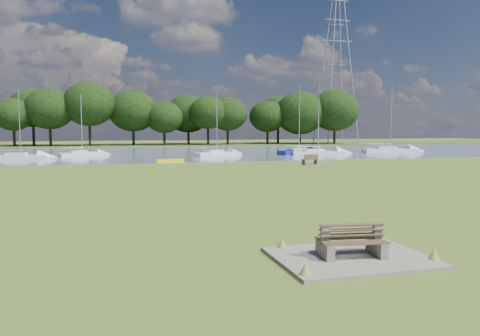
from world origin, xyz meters
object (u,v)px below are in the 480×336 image
object	(u,v)px
riverbank_bench	(310,159)
sailboat_4	(20,155)
pylon	(337,41)
sailboat_1	(299,151)
sailboat_2	(217,152)
sailboat_0	(390,149)
bench_pair	(351,242)
kayak	(170,160)
sailboat_3	(82,153)
sailboat_7	(317,151)

from	to	relation	value
riverbank_bench	sailboat_4	world-z (taller)	sailboat_4
pylon	sailboat_1	size ratio (longest dim) A/B	4.00
riverbank_bench	sailboat_2	bearing A→B (deg)	101.62
sailboat_0	sailboat_4	distance (m)	49.22
bench_pair	kayak	xyz separation A→B (m)	(-0.09, 38.00, -0.30)
sailboat_4	sailboat_0	bearing A→B (deg)	11.74
kayak	sailboat_3	world-z (taller)	sailboat_3
kayak	sailboat_4	distance (m)	18.55
bench_pair	sailboat_7	size ratio (longest dim) A/B	0.20
riverbank_bench	sailboat_1	world-z (taller)	sailboat_1
bench_pair	sailboat_4	size ratio (longest dim) A/B	0.24
sailboat_0	sailboat_4	size ratio (longest dim) A/B	1.21
sailboat_7	sailboat_2	bearing A→B (deg)	-176.87
sailboat_4	sailboat_3	bearing A→B (deg)	37.38
kayak	sailboat_7	size ratio (longest dim) A/B	0.31
sailboat_3	sailboat_7	xyz separation A→B (m)	(30.04, -4.96, 0.00)
sailboat_0	sailboat_7	distance (m)	12.79
pylon	sailboat_7	world-z (taller)	pylon
kayak	sailboat_7	world-z (taller)	sailboat_7
pylon	sailboat_4	world-z (taller)	pylon
sailboat_0	sailboat_3	world-z (taller)	sailboat_0
sailboat_2	sailboat_3	xyz separation A→B (m)	(-16.43, 4.19, -0.02)
pylon	sailboat_3	size ratio (longest dim) A/B	4.76
sailboat_1	sailboat_0	bearing A→B (deg)	-16.88
riverbank_bench	kayak	size ratio (longest dim) A/B	0.58
bench_pair	kayak	world-z (taller)	bench_pair
bench_pair	pylon	size ratio (longest dim) A/B	0.05
bench_pair	riverbank_bench	distance (m)	33.72
sailboat_0	sailboat_1	size ratio (longest dim) A/B	1.05
sailboat_0	sailboat_4	bearing A→B (deg)	-169.90
bench_pair	sailboat_3	xyz separation A→B (m)	(-9.53, 50.58, 0.01)
pylon	bench_pair	bearing A→B (deg)	-117.13
riverbank_bench	sailboat_2	xyz separation A→B (m)	(-5.99, 15.24, 0.01)
kayak	sailboat_7	xyz separation A→B (m)	(20.60, 7.63, 0.31)
riverbank_bench	sailboat_3	distance (m)	29.67
sailboat_2	sailboat_0	bearing A→B (deg)	-19.89
bench_pair	riverbank_bench	size ratio (longest dim) A/B	1.14
riverbank_bench	sailboat_3	xyz separation A→B (m)	(-22.42, 19.43, -0.01)
kayak	sailboat_0	distance (m)	34.64
sailboat_7	sailboat_0	bearing A→B (deg)	16.97
sailboat_1	sailboat_2	bearing A→B (deg)	163.18
sailboat_1	sailboat_7	size ratio (longest dim) A/B	0.97
sailboat_3	sailboat_0	bearing A→B (deg)	-25.50
pylon	sailboat_1	bearing A→B (deg)	-123.69
kayak	sailboat_1	size ratio (longest dim) A/B	0.32
kayak	sailboat_0	xyz separation A→B (m)	(33.17, 9.98, 0.37)
kayak	sailboat_2	size ratio (longest dim) A/B	0.35
sailboat_3	sailboat_7	bearing A→B (deg)	-31.37
sailboat_2	sailboat_1	bearing A→B (deg)	-19.85
riverbank_bench	sailboat_0	xyz separation A→B (m)	(20.19, 16.83, 0.06)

